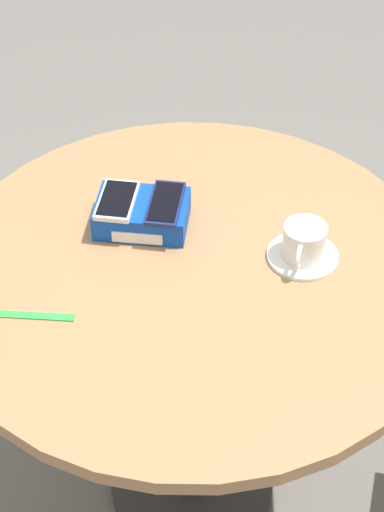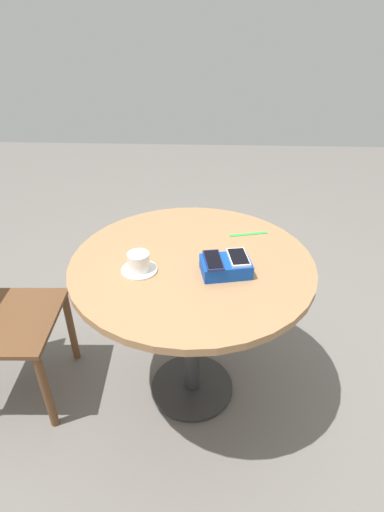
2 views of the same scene
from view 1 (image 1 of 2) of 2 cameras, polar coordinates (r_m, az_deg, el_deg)
name	(u,v)px [view 1 (image 1 of 2)]	position (r m, az deg, el deg)	size (l,w,h in m)	color
ground_plane	(192,485)	(2.20, 0.00, -15.00)	(8.00, 8.00, 0.00)	slate
round_table	(192,307)	(1.70, 0.00, -3.45)	(0.96, 0.96, 0.75)	#2D2D2D
phone_box	(142,214)	(1.69, -3.35, 2.83)	(0.20, 0.16, 0.06)	#0F42AD
phone_white	(117,200)	(1.67, -5.02, 3.71)	(0.09, 0.13, 0.01)	silver
phone_navy	(165,203)	(1.66, -1.78, 3.54)	(0.08, 0.14, 0.01)	navy
saucer	(303,256)	(1.64, 7.38, 0.00)	(0.14, 0.14, 0.01)	white
coffee_cup	(304,241)	(1.61, 7.48, 0.97)	(0.08, 0.11, 0.07)	white
lanyard_strap	(27,315)	(1.55, -10.93, -3.91)	(0.17, 0.02, 0.00)	green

